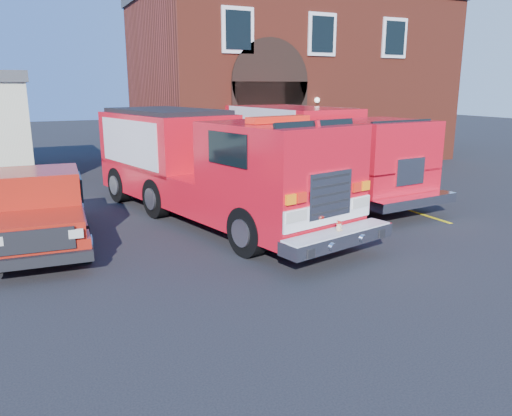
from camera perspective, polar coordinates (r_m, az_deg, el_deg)
name	(u,v)px	position (r m, az deg, el deg)	size (l,w,h in m)	color
ground	(235,250)	(12.00, -2.46, -4.80)	(100.00, 100.00, 0.00)	black
parking_stripe_near	(414,212)	(16.29, 17.63, -0.42)	(0.12, 3.00, 0.01)	yellow
parking_stripe_mid	(356,194)	(18.53, 11.36, 1.63)	(0.12, 3.00, 0.01)	yellow
parking_stripe_far	(313,180)	(20.96, 6.49, 3.21)	(0.12, 3.00, 0.01)	yellow
fire_station	(286,78)	(27.90, 3.46, 14.65)	(15.20, 10.20, 8.45)	maroon
fire_engine	(208,164)	(14.55, -5.47, 5.03)	(5.03, 10.54, 3.13)	black
pickup_truck	(40,208)	(13.40, -23.44, -0.03)	(2.42, 5.85, 1.87)	black
secondary_truck	(314,148)	(18.26, 6.68, 6.88)	(3.75, 9.59, 3.04)	black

